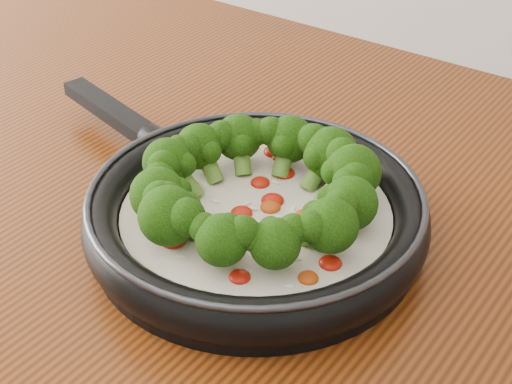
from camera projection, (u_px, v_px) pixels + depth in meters
The scene contains 1 object.
skillet at pixel (255, 206), 0.65m from camera, with size 0.49×0.36×0.09m.
Camera 1 is at (0.33, 0.61, 1.31)m, focal length 53.06 mm.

